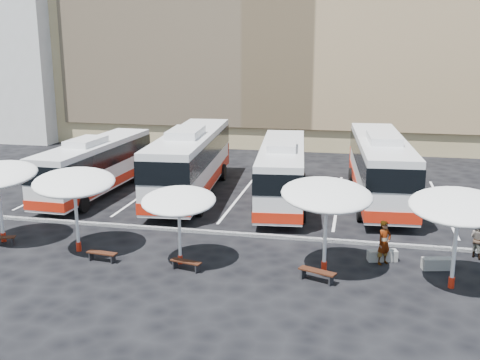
% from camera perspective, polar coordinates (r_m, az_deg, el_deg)
% --- Properties ---
extents(ground, '(120.00, 120.00, 0.00)m').
position_cam_1_polar(ground, '(27.71, -3.33, -5.77)').
color(ground, black).
rests_on(ground, ground).
extents(sandstone_building, '(42.00, 18.25, 29.60)m').
position_cam_1_polar(sandstone_building, '(57.55, 5.24, 17.08)').
color(sandstone_building, tan).
rests_on(sandstone_building, ground).
extents(apartment_block, '(14.00, 14.00, 18.00)m').
position_cam_1_polar(apartment_block, '(63.64, -21.91, 12.59)').
color(apartment_block, silver).
rests_on(apartment_block, ground).
extents(curb_divider, '(34.00, 0.25, 0.15)m').
position_cam_1_polar(curb_divider, '(28.14, -3.06, -5.30)').
color(curb_divider, black).
rests_on(curb_divider, ground).
extents(bay_lines, '(24.15, 12.00, 0.01)m').
position_cam_1_polar(bay_lines, '(35.13, 0.10, -1.50)').
color(bay_lines, white).
rests_on(bay_lines, ground).
extents(bus_0, '(3.04, 11.70, 3.69)m').
position_cam_1_polar(bus_0, '(36.04, -14.47, 1.53)').
color(bus_0, silver).
rests_on(bus_0, ground).
extents(bus_1, '(4.01, 13.76, 4.31)m').
position_cam_1_polar(bus_1, '(34.94, -5.07, 2.07)').
color(bus_1, silver).
rests_on(bus_1, ground).
extents(bus_2, '(3.73, 12.20, 3.81)m').
position_cam_1_polar(bus_2, '(33.19, 4.30, 1.01)').
color(bus_2, silver).
rests_on(bus_2, ground).
extents(bus_3, '(3.81, 13.39, 4.19)m').
position_cam_1_polar(bus_3, '(34.48, 14.04, 1.45)').
color(bus_3, silver).
rests_on(bus_3, ground).
extents(sunshade_1, '(4.75, 4.78, 3.79)m').
position_cam_1_polar(sunshade_1, '(25.95, -16.50, -0.26)').
color(sunshade_1, silver).
rests_on(sunshade_1, ground).
extents(sunshade_2, '(3.54, 3.57, 3.30)m').
position_cam_1_polar(sunshade_2, '(23.67, -6.25, -2.13)').
color(sunshade_2, silver).
rests_on(sunshade_2, ground).
extents(sunshade_3, '(4.80, 4.83, 3.88)m').
position_cam_1_polar(sunshade_3, '(22.85, 8.80, -1.52)').
color(sunshade_3, silver).
rests_on(sunshade_3, ground).
extents(sunshade_4, '(4.12, 4.16, 3.87)m').
position_cam_1_polar(sunshade_4, '(22.59, 21.33, -2.53)').
color(sunshade_4, silver).
rests_on(sunshade_4, ground).
extents(wood_bench_0, '(1.36, 0.80, 0.40)m').
position_cam_1_polar(wood_bench_0, '(28.74, -23.14, -5.52)').
color(wood_bench_0, black).
rests_on(wood_bench_0, ground).
extents(wood_bench_1, '(1.39, 0.51, 0.42)m').
position_cam_1_polar(wood_bench_1, '(25.29, -13.84, -7.34)').
color(wood_bench_1, black).
rests_on(wood_bench_1, ground).
extents(wood_bench_2, '(1.40, 0.66, 0.42)m').
position_cam_1_polar(wood_bench_2, '(23.76, -5.50, -8.40)').
color(wood_bench_2, black).
rests_on(wood_bench_2, ground).
extents(wood_bench_3, '(1.56, 0.93, 0.47)m').
position_cam_1_polar(wood_bench_3, '(22.80, 7.85, -9.34)').
color(wood_bench_3, black).
rests_on(wood_bench_3, ground).
extents(conc_bench_0, '(1.34, 0.74, 0.48)m').
position_cam_1_polar(conc_bench_0, '(25.43, 14.26, -7.45)').
color(conc_bench_0, gray).
rests_on(conc_bench_0, ground).
extents(conc_bench_1, '(1.36, 0.72, 0.49)m').
position_cam_1_polar(conc_bench_1, '(25.19, 19.44, -8.03)').
color(conc_bench_1, gray).
rests_on(conc_bench_1, ground).
extents(passenger_0, '(0.83, 0.82, 1.92)m').
position_cam_1_polar(passenger_0, '(24.84, 14.45, -6.19)').
color(passenger_0, black).
rests_on(passenger_0, ground).
extents(passenger_1, '(1.01, 1.05, 1.71)m').
position_cam_1_polar(passenger_1, '(26.97, 23.16, -5.54)').
color(passenger_1, black).
rests_on(passenger_1, ground).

